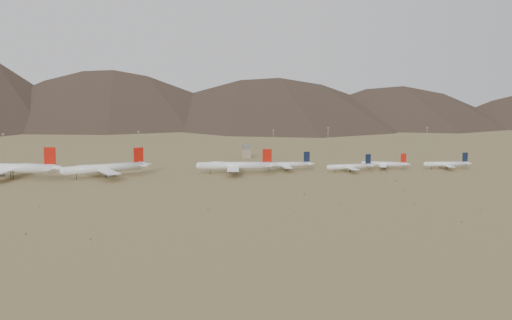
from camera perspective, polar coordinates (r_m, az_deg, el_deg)
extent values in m
plane|color=#9E8751|center=(458.16, -2.28, -1.77)|extent=(3000.00, 3000.00, 0.00)
cylinder|color=white|center=(491.93, -21.04, -0.68)|extent=(65.12, 24.55, 6.80)
cone|color=white|center=(476.26, -17.09, -0.70)|extent=(13.06, 9.13, 6.12)
cube|color=white|center=(492.67, -21.17, -0.80)|extent=(26.63, 60.87, 0.85)
cube|color=white|center=(478.32, -17.67, -0.67)|extent=(11.97, 23.66, 0.41)
cube|color=#B3150B|center=(477.75, -17.86, 0.37)|extent=(8.39, 2.93, 12.06)
cylinder|color=black|center=(493.62, -20.78, -1.31)|extent=(0.55, 0.55, 4.60)
cylinder|color=black|center=(490.63, -20.96, -1.37)|extent=(0.55, 0.55, 4.60)
cylinder|color=slate|center=(503.53, -20.54, -0.79)|extent=(7.16, 4.74, 3.06)
cylinder|color=slate|center=(482.33, -21.81, -1.20)|extent=(7.16, 4.74, 3.06)
cylinder|color=slate|center=(513.15, -20.00, -0.62)|extent=(7.16, 4.74, 3.06)
cylinder|color=white|center=(478.70, -13.36, -0.71)|extent=(56.12, 26.34, 5.98)
sphere|color=white|center=(470.95, -16.72, -0.96)|extent=(5.86, 5.86, 5.86)
cone|color=white|center=(489.20, -9.75, -0.39)|extent=(11.65, 8.76, 5.38)
cube|color=white|center=(478.48, -13.49, -0.83)|extent=(27.67, 52.80, 0.75)
cube|color=white|center=(487.55, -10.26, -0.41)|extent=(12.09, 20.67, 0.36)
cube|color=#B3150B|center=(486.17, -10.40, 0.47)|extent=(7.21, 3.20, 10.60)
cylinder|color=black|center=(473.83, -15.68, -1.49)|extent=(0.39, 0.39, 4.05)
cylinder|color=black|center=(481.17, -13.27, -1.27)|extent=(0.48, 0.48, 4.05)
cylinder|color=black|center=(478.35, -13.16, -1.32)|extent=(0.48, 0.48, 4.05)
ellipsoid|color=white|center=(474.23, -15.10, -0.65)|extent=(18.88, 10.83, 3.59)
cylinder|color=slate|center=(488.72, -13.86, -0.85)|extent=(6.36, 4.59, 2.69)
cylinder|color=slate|center=(468.68, -13.10, -1.17)|extent=(6.36, 4.59, 2.69)
cylinder|color=slate|center=(497.77, -14.18, -0.71)|extent=(6.36, 4.59, 2.69)
cylinder|color=slate|center=(459.70, -12.73, -1.33)|extent=(6.36, 4.59, 2.69)
cylinder|color=white|center=(483.82, -1.90, -0.50)|extent=(53.41, 13.17, 5.49)
sphere|color=white|center=(484.75, -5.05, -0.51)|extent=(5.38, 5.38, 5.38)
cone|color=white|center=(484.45, 1.62, -0.44)|extent=(10.19, 6.29, 4.95)
cube|color=white|center=(483.95, -2.03, -0.59)|extent=(15.51, 49.46, 0.69)
cube|color=white|center=(484.22, 1.12, -0.42)|extent=(7.43, 19.02, 0.33)
cube|color=#B3150B|center=(483.26, 0.99, 0.41)|extent=(6.91, 1.49, 9.75)
cylinder|color=black|center=(484.98, -4.10, -1.04)|extent=(0.35, 0.35, 3.72)
cylinder|color=black|center=(485.83, -1.77, -1.01)|extent=(0.44, 0.44, 3.72)
cylinder|color=black|center=(483.12, -1.78, -1.06)|extent=(0.44, 0.44, 3.72)
ellipsoid|color=white|center=(483.92, -3.54, -0.33)|extent=(17.43, 6.55, 3.30)
cylinder|color=slate|center=(493.79, -2.02, -0.59)|extent=(5.62, 3.22, 2.47)
cylinder|color=slate|center=(474.49, -2.04, -0.92)|extent=(5.62, 3.22, 2.47)
cylinder|color=slate|center=(502.48, -2.01, -0.45)|extent=(5.62, 3.22, 2.47)
cylinder|color=slate|center=(465.81, -2.05, -1.08)|extent=(5.62, 3.22, 2.47)
cylinder|color=white|center=(501.54, 2.63, -0.41)|extent=(37.09, 4.13, 4.03)
sphere|color=white|center=(497.95, 0.55, -0.46)|extent=(3.95, 3.95, 3.95)
cone|color=white|center=(506.30, 4.93, -0.33)|extent=(6.68, 3.64, 3.62)
cube|color=white|center=(501.47, 2.55, -0.48)|extent=(6.03, 31.80, 0.50)
cube|color=white|center=(505.55, 4.61, -0.32)|extent=(3.37, 12.09, 0.24)
cube|color=black|center=(504.65, 4.53, 0.30)|extent=(4.82, 0.38, 7.95)
cylinder|color=black|center=(499.43, 1.18, -0.83)|extent=(0.42, 0.42, 2.75)
cylinder|color=black|center=(503.15, 2.69, -0.78)|extent=(0.53, 0.53, 2.75)
cylinder|color=black|center=(501.20, 2.74, -0.81)|extent=(0.53, 0.53, 2.75)
cylinder|color=slate|center=(510.22, 2.34, -0.46)|extent=(3.71, 1.82, 1.81)
cylinder|color=slate|center=(493.00, 2.77, -0.74)|extent=(3.71, 1.82, 1.81)
cylinder|color=white|center=(498.90, 8.30, -0.57)|extent=(34.13, 6.83, 3.68)
sphere|color=white|center=(492.43, 6.49, -0.65)|extent=(3.61, 3.61, 3.61)
cone|color=white|center=(506.69, 10.27, -0.46)|extent=(6.39, 3.87, 3.32)
cube|color=white|center=(498.71, 8.23, -0.64)|extent=(8.12, 29.47, 0.46)
cube|color=white|center=(505.53, 9.99, -0.46)|extent=(4.07, 11.29, 0.22)
cube|color=black|center=(504.57, 9.94, 0.11)|extent=(4.42, 0.74, 7.27)
cylinder|color=black|center=(494.76, 7.03, -0.98)|extent=(0.39, 0.39, 2.52)
cylinder|color=black|center=(500.45, 8.32, -0.91)|extent=(0.48, 0.48, 2.52)
cylinder|color=black|center=(498.78, 8.41, -0.94)|extent=(0.48, 0.48, 2.52)
cylinder|color=slate|center=(506.25, 7.86, -0.62)|extent=(3.53, 1.97, 1.66)
cylinder|color=slate|center=(491.46, 8.60, -0.87)|extent=(3.53, 1.97, 1.66)
cylinder|color=white|center=(519.54, 11.32, -0.34)|extent=(31.42, 15.35, 3.52)
sphere|color=white|center=(519.96, 9.53, -0.30)|extent=(3.45, 3.45, 3.45)
cone|color=white|center=(519.63, 13.32, -0.37)|extent=(6.60, 5.12, 3.17)
cube|color=white|center=(519.61, 11.24, -0.40)|extent=(15.18, 27.74, 0.44)
cube|color=white|center=(519.56, 13.03, -0.35)|extent=(6.65, 10.89, 0.21)
cube|color=#B3150B|center=(518.92, 12.98, 0.18)|extent=(4.03, 1.87, 6.95)
cylinder|color=black|center=(520.18, 10.06, -0.63)|extent=(0.37, 0.37, 2.41)
cylinder|color=black|center=(520.81, 11.38, -0.66)|extent=(0.46, 0.46, 2.41)
cylinder|color=black|center=(519.06, 11.38, -0.68)|extent=(0.46, 0.46, 2.41)
cylinder|color=slate|center=(527.44, 11.25, -0.38)|extent=(3.60, 2.68, 1.58)
cylinder|color=slate|center=(512.02, 11.23, -0.61)|extent=(3.60, 2.68, 1.58)
cylinder|color=white|center=(530.43, 16.54, -0.34)|extent=(33.64, 6.40, 3.63)
sphere|color=white|center=(524.51, 14.84, -0.36)|extent=(3.56, 3.56, 3.56)
cone|color=white|center=(537.56, 18.40, -0.28)|extent=(6.27, 3.76, 3.27)
cube|color=white|center=(530.25, 16.47, -0.40)|extent=(7.71, 29.02, 0.45)
cube|color=white|center=(536.49, 18.13, -0.28)|extent=(3.90, 11.11, 0.22)
cube|color=black|center=(535.60, 18.09, 0.26)|extent=(4.36, 0.69, 7.17)
cylinder|color=black|center=(526.65, 15.34, -0.68)|extent=(0.38, 0.38, 2.48)
cylinder|color=black|center=(531.92, 16.56, -0.65)|extent=(0.48, 0.48, 2.48)
cylinder|color=black|center=(530.25, 16.63, -0.68)|extent=(0.48, 0.48, 2.48)
cylinder|color=slate|center=(537.77, 16.15, -0.38)|extent=(3.47, 1.91, 1.63)
cylinder|color=slate|center=(522.99, 16.79, -0.61)|extent=(3.47, 1.91, 1.63)
cube|color=gray|center=(579.48, -0.90, 0.58)|extent=(8.00, 8.00, 8.00)
cube|color=slate|center=(578.79, -0.91, 1.17)|extent=(6.00, 6.00, 4.00)
cylinder|color=gray|center=(579.35, -21.52, 0.90)|extent=(0.50, 0.50, 25.00)
cube|color=gray|center=(578.15, -21.58, 2.16)|extent=(2.00, 0.60, 0.80)
cylinder|color=gray|center=(573.38, -10.37, 1.24)|extent=(0.50, 0.50, 25.00)
cube|color=gray|center=(572.16, -10.40, 2.51)|extent=(2.00, 0.60, 0.80)
cylinder|color=gray|center=(577.72, 1.55, 1.41)|extent=(0.50, 0.50, 25.00)
cube|color=gray|center=(576.51, 1.55, 2.67)|extent=(2.00, 0.60, 0.80)
cylinder|color=gray|center=(607.29, 6.41, 1.66)|extent=(0.50, 0.50, 25.00)
cube|color=gray|center=(606.14, 6.43, 2.86)|extent=(2.00, 0.60, 0.80)
cylinder|color=gray|center=(627.55, 14.94, 1.64)|extent=(0.50, 0.50, 25.00)
cube|color=gray|center=(626.43, 14.98, 2.80)|extent=(2.00, 0.60, 0.80)
ellipsoid|color=brown|center=(356.70, -4.29, -4.40)|extent=(1.04, 1.04, 0.53)
ellipsoid|color=brown|center=(452.77, -0.90, -1.85)|extent=(0.56, 0.56, 0.43)
ellipsoid|color=brown|center=(302.10, -14.52, -6.81)|extent=(0.84, 0.84, 0.47)
ellipsoid|color=brown|center=(348.58, 3.52, -4.69)|extent=(0.53, 0.53, 0.35)
ellipsoid|color=brown|center=(383.09, 13.85, -3.77)|extent=(0.88, 0.88, 0.58)
ellipsoid|color=brown|center=(475.05, 11.42, -1.55)|extent=(0.68, 0.68, 0.46)
ellipsoid|color=brown|center=(424.78, 12.97, -2.64)|extent=(0.82, 0.82, 0.68)
ellipsoid|color=brown|center=(376.76, 7.57, -3.80)|extent=(0.76, 0.76, 0.58)
ellipsoid|color=brown|center=(341.86, 17.84, -5.25)|extent=(0.80, 0.80, 0.65)
ellipsoid|color=brown|center=(461.66, 12.32, -1.82)|extent=(1.06, 1.06, 0.69)
ellipsoid|color=brown|center=(400.58, -0.69, -3.07)|extent=(0.55, 0.55, 0.42)
ellipsoid|color=brown|center=(375.83, 19.31, -4.19)|extent=(0.91, 0.91, 0.62)
ellipsoid|color=brown|center=(320.56, -19.79, -6.16)|extent=(0.97, 0.97, 0.75)
ellipsoid|color=brown|center=(402.38, 4.32, -3.02)|extent=(0.94, 0.94, 0.72)
ellipsoid|color=brown|center=(382.86, -18.67, -3.96)|extent=(0.74, 0.74, 0.54)
ellipsoid|color=brown|center=(460.65, 4.22, -1.70)|extent=(0.63, 0.63, 0.43)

